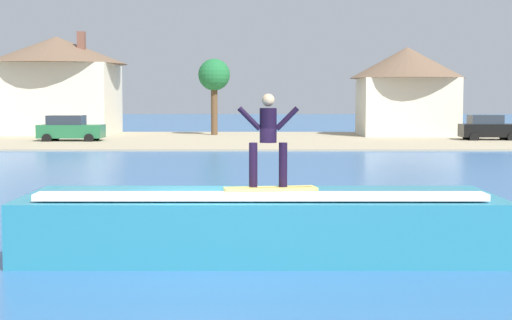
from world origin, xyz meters
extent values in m
plane|color=#326099|center=(0.00, 0.00, 0.00)|extent=(260.00, 260.00, 0.00)
cube|color=teal|center=(0.97, 0.75, 0.59)|extent=(9.17, 3.08, 1.18)
cube|color=teal|center=(0.97, 0.36, 1.25)|extent=(7.80, 1.38, 0.13)
cube|color=white|center=(0.97, -0.25, 1.27)|extent=(8.25, 0.55, 0.12)
cube|color=#EAD159|center=(1.15, 0.13, 1.36)|extent=(1.79, 0.77, 0.06)
cube|color=black|center=(1.15, 0.13, 1.39)|extent=(1.58, 0.32, 0.01)
cylinder|color=black|center=(0.83, 0.21, 1.81)|extent=(0.16, 0.16, 0.84)
cylinder|color=black|center=(1.39, 0.21, 1.81)|extent=(0.16, 0.16, 0.84)
cylinder|color=black|center=(1.11, 0.21, 2.56)|extent=(0.32, 0.32, 0.65)
sphere|color=tan|center=(1.11, 0.21, 3.03)|extent=(0.24, 0.24, 0.24)
cylinder|color=black|center=(0.75, 0.21, 2.68)|extent=(0.46, 0.10, 0.46)
cylinder|color=black|center=(1.46, 0.21, 2.68)|extent=(0.46, 0.10, 0.46)
cube|color=tan|center=(0.00, 41.54, 0.06)|extent=(120.00, 22.66, 0.12)
cube|color=#23663D|center=(-11.74, 39.00, 0.77)|extent=(4.35, 1.98, 0.90)
cube|color=#262D38|center=(-12.07, 39.00, 1.54)|extent=(2.39, 1.79, 0.64)
cylinder|color=black|center=(-10.33, 40.04, 0.32)|extent=(0.64, 0.22, 0.64)
cylinder|color=black|center=(-10.33, 37.96, 0.32)|extent=(0.64, 0.22, 0.64)
cylinder|color=black|center=(-13.16, 40.04, 0.32)|extent=(0.64, 0.22, 0.64)
cylinder|color=black|center=(-13.16, 37.96, 0.32)|extent=(0.64, 0.22, 0.64)
cube|color=black|center=(17.18, 40.18, 0.77)|extent=(4.02, 1.71, 0.90)
cube|color=#262D38|center=(16.88, 40.18, 1.54)|extent=(2.21, 1.54, 0.64)
cylinder|color=black|center=(18.49, 41.08, 0.32)|extent=(0.64, 0.22, 0.64)
cylinder|color=black|center=(18.49, 39.28, 0.32)|extent=(0.64, 0.22, 0.64)
cylinder|color=black|center=(15.88, 41.08, 0.32)|extent=(0.64, 0.22, 0.64)
cylinder|color=black|center=(15.88, 39.28, 0.32)|extent=(0.64, 0.22, 0.64)
cube|color=beige|center=(-15.24, 49.26, 2.88)|extent=(9.15, 8.18, 5.75)
cone|color=brown|center=(-15.24, 49.26, 6.86)|extent=(11.35, 11.35, 2.22)
cube|color=brown|center=(-12.95, 48.03, 7.36)|extent=(0.60, 0.60, 1.80)
cube|color=beige|center=(12.66, 46.94, 2.28)|extent=(7.22, 6.19, 4.56)
cone|color=brown|center=(12.66, 46.94, 5.77)|extent=(8.95, 8.95, 2.42)
cylinder|color=brown|center=(-2.41, 47.33, 2.05)|extent=(0.51, 0.51, 4.10)
sphere|color=#1F6935|center=(-2.41, 47.33, 4.85)|extent=(2.49, 2.49, 2.49)
camera|label=1|loc=(0.88, -14.51, 3.08)|focal=55.06mm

